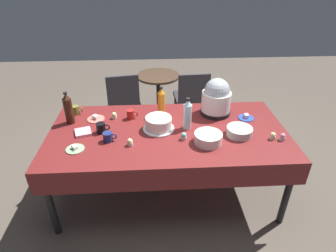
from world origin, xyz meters
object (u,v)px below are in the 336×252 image
at_px(round_cafe_table, 158,90).
at_px(cupcake_cocoa, 282,137).
at_px(potluck_table, 168,136).
at_px(cupcake_rose, 114,116).
at_px(frosted_layer_cake, 159,124).
at_px(cupcake_vanilla, 184,136).
at_px(glass_salad_bowl, 239,131).
at_px(soda_bottle_water, 187,115).
at_px(dessert_plate_coral, 96,118).
at_px(ceramic_snack_bowl, 208,138).
at_px(maroon_chair_right, 192,96).
at_px(dessert_plate_cobalt, 246,117).
at_px(coffee_mug_olive, 76,110).
at_px(slow_cooker, 216,98).
at_px(coffee_mug_navy, 108,137).
at_px(maroon_chair_left, 123,97).
at_px(coffee_mug_black, 101,128).
at_px(cupcake_lemon, 130,142).
at_px(soda_bottle_orange_juice, 161,102).
at_px(coffee_mug_red, 131,114).
at_px(dessert_plate_sage, 75,149).
at_px(soda_bottle_cola, 68,109).
at_px(cupcake_mint, 273,136).

bearing_deg(round_cafe_table, cupcake_cocoa, -59.09).
xyz_separation_m(potluck_table, cupcake_rose, (-0.52, 0.26, 0.09)).
relative_size(frosted_layer_cake, cupcake_vanilla, 4.35).
relative_size(glass_salad_bowl, soda_bottle_water, 0.75).
height_order(potluck_table, dessert_plate_coral, dessert_plate_coral).
distance_m(ceramic_snack_bowl, maroon_chair_right, 1.55).
xyz_separation_m(ceramic_snack_bowl, dessert_plate_cobalt, (0.46, 0.41, -0.04)).
distance_m(ceramic_snack_bowl, soda_bottle_water, 0.31).
xyz_separation_m(potluck_table, ceramic_snack_bowl, (0.33, -0.22, 0.11)).
bearing_deg(coffee_mug_olive, slow_cooker, -2.89).
bearing_deg(dessert_plate_cobalt, coffee_mug_navy, -166.10).
distance_m(glass_salad_bowl, maroon_chair_left, 1.86).
relative_size(slow_cooker, coffee_mug_black, 3.04).
relative_size(dessert_plate_cobalt, cupcake_rose, 2.30).
relative_size(frosted_layer_cake, cupcake_cocoa, 4.35).
xyz_separation_m(slow_cooker, glass_salad_bowl, (0.13, -0.42, -0.14)).
distance_m(cupcake_lemon, soda_bottle_orange_juice, 0.62).
xyz_separation_m(maroon_chair_left, maroon_chair_right, (0.94, -0.00, 0.00)).
relative_size(potluck_table, coffee_mug_navy, 18.15).
height_order(dessert_plate_cobalt, round_cafe_table, dessert_plate_cobalt).
relative_size(cupcake_lemon, cupcake_cocoa, 1.00).
bearing_deg(frosted_layer_cake, cupcake_vanilla, -40.31).
bearing_deg(soda_bottle_water, ceramic_snack_bowl, -59.06).
distance_m(cupcake_rose, soda_bottle_orange_juice, 0.49).
distance_m(slow_cooker, coffee_mug_red, 0.87).
xyz_separation_m(glass_salad_bowl, dessert_plate_coral, (-1.34, 0.36, -0.03)).
relative_size(frosted_layer_cake, coffee_mug_olive, 2.59).
relative_size(coffee_mug_olive, round_cafe_table, 0.16).
relative_size(cupcake_rose, coffee_mug_olive, 0.60).
bearing_deg(cupcake_cocoa, maroon_chair_right, 111.20).
distance_m(cupcake_lemon, cupcake_rose, 0.52).
xyz_separation_m(cupcake_rose, coffee_mug_navy, (-0.01, -0.40, 0.01)).
bearing_deg(dessert_plate_coral, cupcake_vanilla, -25.91).
bearing_deg(potluck_table, frosted_layer_cake, 159.97).
relative_size(dessert_plate_sage, soda_bottle_cola, 0.48).
xyz_separation_m(dessert_plate_sage, soda_bottle_orange_juice, (0.75, 0.57, 0.13)).
xyz_separation_m(dessert_plate_cobalt, coffee_mug_olive, (-1.72, 0.19, 0.03)).
distance_m(cupcake_lemon, cupcake_mint, 1.25).
bearing_deg(maroon_chair_right, soda_bottle_water, -100.01).
distance_m(cupcake_mint, maroon_chair_left, 2.11).
xyz_separation_m(dessert_plate_coral, coffee_mug_olive, (-0.22, 0.13, 0.03)).
height_order(soda_bottle_orange_juice, coffee_mug_olive, soda_bottle_orange_juice).
relative_size(slow_cooker, cupcake_mint, 5.62).
xyz_separation_m(dessert_plate_cobalt, cupcake_vanilla, (-0.66, -0.34, 0.02)).
distance_m(dessert_plate_sage, cupcake_mint, 1.71).
distance_m(potluck_table, glass_salad_bowl, 0.65).
bearing_deg(maroon_chair_left, maroon_chair_right, -0.05).
bearing_deg(glass_salad_bowl, cupcake_cocoa, -16.45).
relative_size(cupcake_lemon, cupcake_rose, 1.00).
xyz_separation_m(soda_bottle_water, coffee_mug_red, (-0.54, 0.22, -0.10)).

